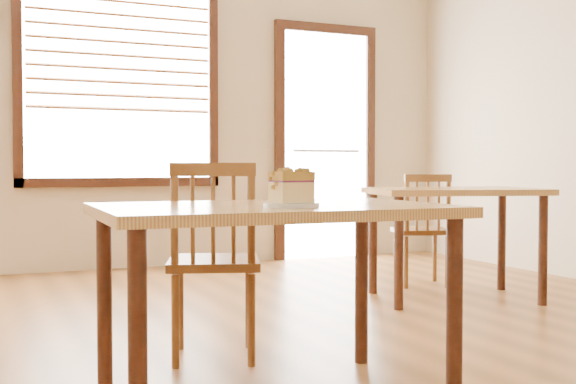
# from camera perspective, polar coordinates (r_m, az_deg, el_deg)

# --- Properties ---
(window_right) EXTENTS (1.76, 0.10, 1.96)m
(window_right) POSITION_cam_1_polar(r_m,az_deg,el_deg) (6.52, -13.12, 10.03)
(window_right) COLOR white
(window_right) RESTS_ON room_shell
(entry_door) EXTENTS (1.08, 0.06, 2.29)m
(entry_door) POSITION_cam_1_polar(r_m,az_deg,el_deg) (7.12, 2.99, 4.43)
(entry_door) COLOR white
(entry_door) RESTS_ON ground
(cafe_table_main) EXTENTS (1.31, 0.89, 0.75)m
(cafe_table_main) POSITION_cam_1_polar(r_m,az_deg,el_deg) (2.73, -1.28, -2.92)
(cafe_table_main) COLOR tan
(cafe_table_main) RESTS_ON ground
(cafe_chair_main) EXTENTS (0.53, 0.53, 0.92)m
(cafe_chair_main) POSITION_cam_1_polar(r_m,az_deg,el_deg) (3.36, -5.89, -5.33)
(cafe_chair_main) COLOR brown
(cafe_chair_main) RESTS_ON ground
(cafe_table_second) EXTENTS (1.26, 1.00, 0.75)m
(cafe_table_second) POSITION_cam_1_polar(r_m,az_deg,el_deg) (4.98, 13.01, -0.96)
(cafe_table_second) COLOR tan
(cafe_table_second) RESTS_ON ground
(cafe_chair_second) EXTENTS (0.48, 0.48, 0.85)m
(cafe_chair_second) POSITION_cam_1_polar(r_m,az_deg,el_deg) (5.51, 10.58, -2.88)
(cafe_chair_second) COLOR brown
(cafe_chair_second) RESTS_ON ground
(plate) EXTENTS (0.20, 0.20, 0.02)m
(plate) POSITION_cam_1_polar(r_m,az_deg,el_deg) (2.57, 0.27, -1.02)
(plate) COLOR white
(plate) RESTS_ON cafe_table_main
(cake_slice) EXTENTS (0.16, 0.12, 0.13)m
(cake_slice) POSITION_cam_1_polar(r_m,az_deg,el_deg) (2.57, 0.24, 0.56)
(cake_slice) COLOR #E5C381
(cake_slice) RESTS_ON plate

